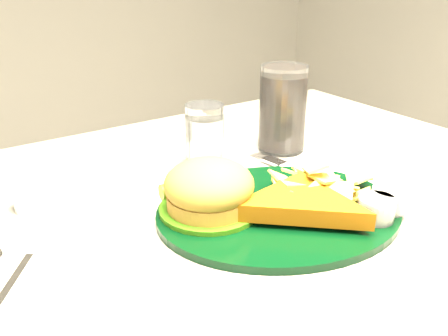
% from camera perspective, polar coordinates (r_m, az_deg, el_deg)
% --- Properties ---
extents(dinner_plate, '(0.42, 0.38, 0.08)m').
position_cam_1_polar(dinner_plate, '(0.70, 6.43, -2.43)').
color(dinner_plate, black).
rests_on(dinner_plate, table).
extents(water_glass, '(0.07, 0.07, 0.11)m').
position_cam_1_polar(water_glass, '(0.86, -2.20, 3.83)').
color(water_glass, white).
rests_on(water_glass, table).
extents(cola_glass, '(0.09, 0.09, 0.16)m').
position_cam_1_polar(cola_glass, '(0.92, 6.72, 6.72)').
color(cola_glass, black).
rests_on(cola_glass, table).
extents(fork_napkin, '(0.17, 0.20, 0.01)m').
position_cam_1_polar(fork_napkin, '(0.81, 9.12, -1.16)').
color(fork_napkin, white).
rests_on(fork_napkin, table).
extents(spoon, '(0.11, 0.14, 0.01)m').
position_cam_1_polar(spoon, '(0.62, -22.94, -11.51)').
color(spoon, white).
rests_on(spoon, table).
extents(ramekin, '(0.06, 0.06, 0.03)m').
position_cam_1_polar(ramekin, '(0.77, -21.25, -3.29)').
color(ramekin, white).
rests_on(ramekin, table).
extents(wrapped_straw, '(0.20, 0.07, 0.01)m').
position_cam_1_polar(wrapped_straw, '(0.84, -13.76, -1.16)').
color(wrapped_straw, white).
rests_on(wrapped_straw, table).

